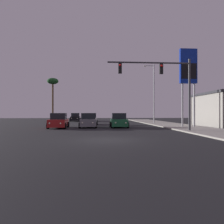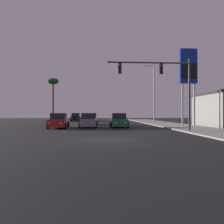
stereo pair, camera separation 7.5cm
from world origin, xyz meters
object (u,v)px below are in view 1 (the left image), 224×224
at_px(car_silver, 90,117).
at_px(car_white, 91,119).
at_px(gas_station_sign, 188,70).
at_px(car_red, 59,121).
at_px(street_lamp, 153,91).
at_px(car_green, 119,121).
at_px(traffic_light_mast, 166,79).
at_px(car_grey, 88,121).
at_px(palm_tree_far, 53,84).
at_px(car_black, 75,118).

bearing_deg(car_silver, car_white, 92.39).
bearing_deg(car_silver, gas_station_sign, 120.07).
xyz_separation_m(car_silver, gas_station_sign, (11.88, -21.06, 5.86)).
bearing_deg(gas_station_sign, car_silver, 119.44).
height_order(car_red, street_lamp, street_lamp).
bearing_deg(car_green, traffic_light_mast, 121.42).
relative_size(car_red, car_silver, 1.00).
height_order(car_grey, car_white, same).
xyz_separation_m(traffic_light_mast, palm_tree_far, (-15.70, 28.43, 3.28)).
bearing_deg(gas_station_sign, car_white, 146.61).
height_order(car_grey, car_green, same).
distance_m(street_lamp, gas_station_sign, 8.84).
height_order(car_silver, car_black, same).
bearing_deg(palm_tree_far, car_green, -61.32).
xyz_separation_m(car_grey, car_white, (0.10, 6.25, 0.00)).
bearing_deg(car_red, palm_tree_far, -78.90).
height_order(traffic_light_mast, street_lamp, street_lamp).
relative_size(car_black, gas_station_sign, 0.48).
bearing_deg(car_green, palm_tree_far, -59.61).
distance_m(street_lamp, palm_tree_far, 23.51).
xyz_separation_m(car_silver, car_green, (3.91, -19.89, 0.00)).
bearing_deg(car_black, traffic_light_mast, 110.64).
bearing_deg(gas_station_sign, street_lamp, 102.75).
bearing_deg(gas_station_sign, car_black, 125.85).
relative_size(car_red, car_green, 1.00).
relative_size(car_white, traffic_light_mast, 0.57).
relative_size(car_white, street_lamp, 0.48).
bearing_deg(car_grey, gas_station_sign, 172.15).
distance_m(car_red, gas_station_sign, 15.99).
height_order(car_black, car_white, same).
height_order(car_white, gas_station_sign, gas_station_sign).
bearing_deg(car_grey, street_lamp, -144.73).
bearing_deg(car_green, car_grey, -0.51).
bearing_deg(car_white, traffic_light_mast, 119.54).
height_order(car_red, car_green, same).
distance_m(car_red, car_white, 7.90).
bearing_deg(car_black, car_white, 103.18).
height_order(car_white, traffic_light_mast, traffic_light_mast).
distance_m(car_green, palm_tree_far, 26.15).
bearing_deg(car_black, car_silver, -174.68).
height_order(car_white, car_green, same).
bearing_deg(palm_tree_far, car_silver, -14.80).
relative_size(traffic_light_mast, gas_station_sign, 0.84).
xyz_separation_m(car_white, gas_station_sign, (11.47, -7.56, 5.86)).
xyz_separation_m(car_red, car_grey, (3.30, 0.88, 0.00)).
relative_size(car_red, palm_tree_far, 0.47).
relative_size(car_grey, car_green, 1.00).
distance_m(car_green, street_lamp, 10.45).
bearing_deg(car_grey, car_green, 176.37).
distance_m(car_black, traffic_light_mast, 28.28).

